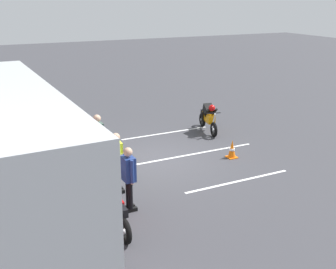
% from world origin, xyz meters
% --- Properties ---
extents(ground_plane, '(80.00, 80.00, 0.00)m').
position_xyz_m(ground_plane, '(0.00, 0.00, 0.00)').
color(ground_plane, '#38383D').
extents(tour_bus, '(9.17, 2.88, 3.25)m').
position_xyz_m(tour_bus, '(-1.90, 4.85, 1.64)').
color(tour_bus, '#B7BABF').
rests_on(tour_bus, ground_plane).
extents(spectator_far_left, '(0.57, 0.32, 1.74)m').
position_xyz_m(spectator_far_left, '(-2.93, 2.06, 1.03)').
color(spectator_far_left, black).
rests_on(spectator_far_left, ground_plane).
extents(spectator_left, '(0.57, 0.33, 1.77)m').
position_xyz_m(spectator_left, '(-1.80, 1.99, 1.06)').
color(spectator_left, black).
rests_on(spectator_left, ground_plane).
extents(spectator_centre, '(0.57, 0.32, 1.65)m').
position_xyz_m(spectator_centre, '(-0.91, 2.23, 0.98)').
color(spectator_centre, black).
rests_on(spectator_centre, ground_plane).
extents(spectator_right, '(0.58, 0.34, 1.82)m').
position_xyz_m(spectator_right, '(0.06, 1.97, 1.09)').
color(spectator_right, black).
rests_on(spectator_right, ground_plane).
extents(parked_motorcycle_silver, '(2.05, 0.58, 0.99)m').
position_xyz_m(parked_motorcycle_silver, '(-3.58, 2.68, 0.48)').
color(parked_motorcycle_silver, black).
rests_on(parked_motorcycle_silver, ground_plane).
extents(stunt_motorcycle, '(2.03, 0.70, 1.23)m').
position_xyz_m(stunt_motorcycle, '(1.92, -3.18, 0.61)').
color(stunt_motorcycle, black).
rests_on(stunt_motorcycle, ground_plane).
extents(traffic_cone, '(0.34, 0.34, 0.63)m').
position_xyz_m(traffic_cone, '(-0.93, -2.43, 0.30)').
color(traffic_cone, orange).
rests_on(traffic_cone, ground_plane).
extents(bay_line_a, '(0.14, 3.65, 0.01)m').
position_xyz_m(bay_line_a, '(-2.65, -1.52, 0.00)').
color(bay_line_a, white).
rests_on(bay_line_a, ground_plane).
extents(bay_line_b, '(0.15, 4.57, 0.01)m').
position_xyz_m(bay_line_b, '(-0.08, -1.52, 0.00)').
color(bay_line_b, white).
rests_on(bay_line_b, ground_plane).
extents(bay_line_c, '(0.14, 3.80, 0.01)m').
position_xyz_m(bay_line_c, '(2.49, -1.52, 0.00)').
color(bay_line_c, white).
rests_on(bay_line_c, ground_plane).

